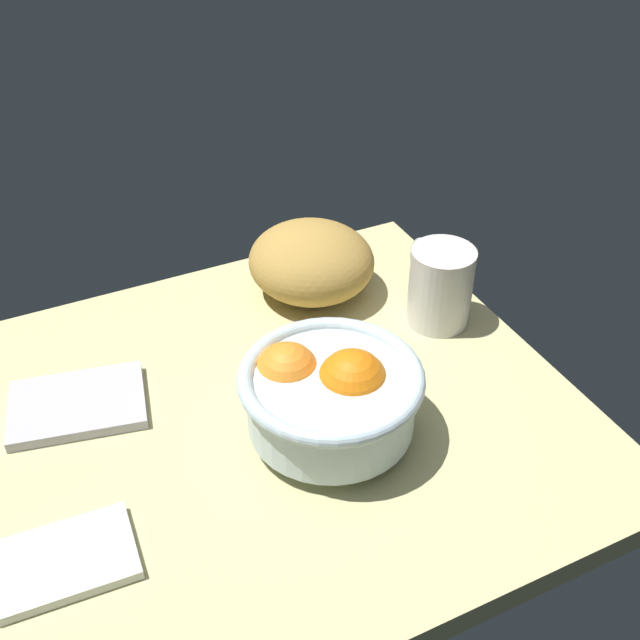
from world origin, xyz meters
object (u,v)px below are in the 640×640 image
(fruit_bowl, at_px, (329,393))
(napkin_spare, at_px, (65,561))
(napkin_folded, at_px, (78,404))
(mug, at_px, (439,285))
(bread_loaf, at_px, (311,261))

(fruit_bowl, height_order, napkin_spare, fruit_bowl)
(napkin_folded, distance_m, mug, 0.44)
(fruit_bowl, bearing_deg, bread_loaf, 68.77)
(bread_loaf, distance_m, napkin_folded, 0.33)
(bread_loaf, bearing_deg, mug, -46.21)
(bread_loaf, relative_size, napkin_spare, 1.33)
(napkin_folded, bearing_deg, napkin_spare, -104.95)
(fruit_bowl, height_order, mug, same)
(bread_loaf, distance_m, napkin_spare, 0.47)
(fruit_bowl, bearing_deg, mug, 29.78)
(napkin_spare, relative_size, mug, 0.98)
(bread_loaf, relative_size, mug, 1.30)
(napkin_folded, relative_size, mug, 1.15)
(fruit_bowl, xyz_separation_m, mug, (0.21, 0.12, -0.00))
(fruit_bowl, bearing_deg, napkin_spare, -170.59)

